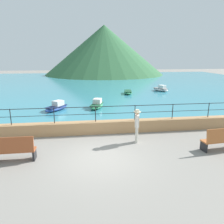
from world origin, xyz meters
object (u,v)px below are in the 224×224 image
boat_2 (97,105)px  person_walking (137,124)px  bench_main (14,149)px  boat_0 (128,92)px  bench_far (221,139)px  boat_1 (161,89)px  boat_3 (57,107)px

boat_2 → person_walking: bearing=-78.5°
bench_main → boat_0: (8.13, 15.51, -0.30)m
bench_far → boat_1: 17.36m
boat_2 → boat_3: size_ratio=1.04×
bench_main → boat_3: bench_main is taller
boat_1 → boat_3: (-11.82, -8.30, 0.00)m
person_walking → boat_0: size_ratio=0.73×
boat_1 → boat_2: 11.63m
bench_far → boat_0: size_ratio=0.72×
bench_far → boat_2: size_ratio=0.71×
boat_0 → person_walking: bearing=-100.0°
person_walking → boat_1: bearing=65.8°
bench_far → boat_3: 12.21m
bench_far → boat_2: bench_far is taller
bench_main → bench_far: same height
bench_far → boat_3: bearing=134.3°
bench_main → boat_1: (12.61, 16.91, -0.23)m
boat_0 → boat_2: size_ratio=0.98×
bench_far → bench_main: bearing=179.2°
bench_main → person_walking: size_ratio=0.97×
boat_0 → boat_1: size_ratio=0.98×
bench_main → person_walking: (5.63, 1.36, 0.42)m
boat_1 → bench_far: bearing=-101.0°
bench_far → boat_3: size_ratio=0.73×
boat_3 → boat_2: bearing=6.8°
person_walking → boat_2: size_ratio=0.71×
boat_0 → bench_main: bearing=-117.6°
bench_main → bench_far: (9.31, -0.13, 0.00)m
bench_main → boat_1: bench_main is taller
boat_2 → boat_0: bearing=58.2°
bench_far → boat_2: (-5.23, 9.13, -0.23)m
bench_main → person_walking: 5.81m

